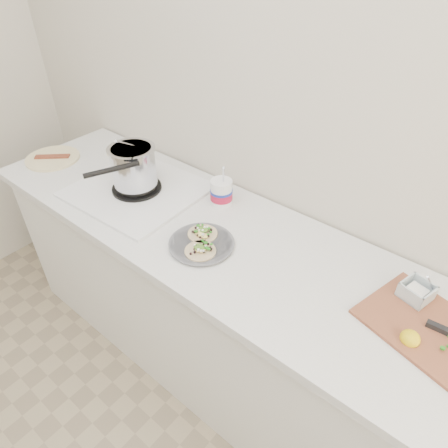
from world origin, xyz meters
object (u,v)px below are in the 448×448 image
Objects in this scene: stove at (135,175)px; taco_plate at (201,242)px; bacon_plate at (53,158)px; tub at (222,191)px; cutboard at (436,328)px.

stove reaches higher than taco_plate.
stove is 0.59m from bacon_plate.
stove is at bearing 168.96° from taco_plate.
bacon_plate is at bearing -175.08° from stove.
stove is 2.12× the size of bacon_plate.
cutboard is at bearing -6.79° from tub.
taco_plate is (0.48, -0.09, -0.07)m from stove.
cutboard is at bearing -0.01° from stove.
tub reaches higher than taco_plate.
stove is at bearing 7.60° from bacon_plate.
bacon_plate is (-1.07, 0.02, -0.01)m from taco_plate.
stove is 0.40m from tub.
taco_plate is at bearing -0.93° from bacon_plate.
taco_plate reaches higher than bacon_plate.
stove reaches higher than bacon_plate.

